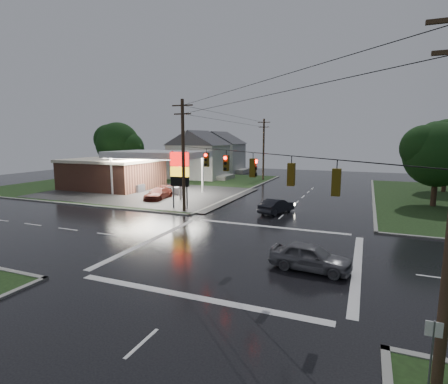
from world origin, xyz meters
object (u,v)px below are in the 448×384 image
at_px(utility_pole_nw, 183,154).
at_px(car_north, 276,206).
at_px(gas_station, 119,171).
at_px(utility_pole_n, 264,148).
at_px(pylon_sign, 180,171).
at_px(car_pump, 159,193).
at_px(tree_nw_behind, 118,144).
at_px(house_near, 199,154).
at_px(tree_ne_near, 439,155).
at_px(house_far, 220,151).
at_px(car_crossing, 310,257).

xyz_separation_m(utility_pole_nw, car_north, (8.70, 2.87, -4.99)).
distance_m(gas_station, utility_pole_n, 24.60).
xyz_separation_m(pylon_sign, car_pump, (-5.28, 4.10, -3.30)).
distance_m(utility_pole_nw, car_pump, 9.52).
xyz_separation_m(utility_pole_nw, tree_nw_behind, (-24.34, 20.49, 0.46)).
xyz_separation_m(house_near, car_pump, (5.17, -21.40, -3.69)).
xyz_separation_m(gas_station, car_pump, (9.89, -5.10, -1.83)).
height_order(house_near, tree_nw_behind, tree_nw_behind).
distance_m(utility_pole_n, tree_ne_near, 28.55).
bearing_deg(house_far, tree_ne_near, -35.77).
distance_m(house_near, car_crossing, 45.50).
relative_size(pylon_sign, utility_pole_n, 0.57).
bearing_deg(gas_station, house_near, 73.83).
bearing_deg(tree_nw_behind, car_pump, -40.46).
relative_size(gas_station, utility_pole_n, 2.50).
distance_m(tree_nw_behind, tree_ne_near, 48.65).
xyz_separation_m(house_far, tree_ne_near, (36.09, -26.01, 1.16)).
relative_size(pylon_sign, house_near, 0.54).
xyz_separation_m(car_north, car_pump, (-14.98, 2.22, -0.01)).
height_order(pylon_sign, utility_pole_n, utility_pole_n).
relative_size(utility_pole_nw, car_north, 2.49).
bearing_deg(car_pump, house_far, 94.20).
xyz_separation_m(gas_station, utility_pole_nw, (16.18, -10.20, 3.17)).
bearing_deg(car_north, pylon_sign, 29.59).
distance_m(car_north, car_crossing, 14.87).
relative_size(utility_pole_n, car_crossing, 2.32).
bearing_deg(car_crossing, gas_station, 61.27).
bearing_deg(car_crossing, utility_pole_nw, 58.25).
relative_size(gas_station, car_crossing, 5.79).
bearing_deg(utility_pole_nw, car_north, 18.26).
distance_m(gas_station, house_near, 17.07).
bearing_deg(house_near, car_crossing, -55.79).
xyz_separation_m(utility_pole_n, tree_ne_near, (23.64, -16.01, 0.09)).
distance_m(utility_pole_nw, utility_pole_n, 28.50).
relative_size(gas_station, car_pump, 5.33).
distance_m(pylon_sign, house_far, 39.21).
bearing_deg(utility_pole_n, house_far, 141.23).
bearing_deg(car_crossing, utility_pole_n, 25.89).
bearing_deg(car_north, car_crossing, 129.75).
relative_size(house_near, tree_ne_near, 1.23).
xyz_separation_m(pylon_sign, car_north, (9.70, 1.87, -3.28)).
xyz_separation_m(utility_pole_n, car_crossing, (14.05, -39.50, -4.70)).
bearing_deg(house_far, tree_nw_behind, -123.44).
bearing_deg(utility_pole_nw, car_pump, 140.97).
distance_m(house_near, house_far, 12.04).
xyz_separation_m(utility_pole_nw, car_crossing, (14.05, -11.00, -4.95)).
distance_m(gas_station, car_pump, 11.28).
distance_m(pylon_sign, car_pump, 7.45).
distance_m(house_near, car_north, 31.27).
distance_m(utility_pole_nw, car_crossing, 18.52).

